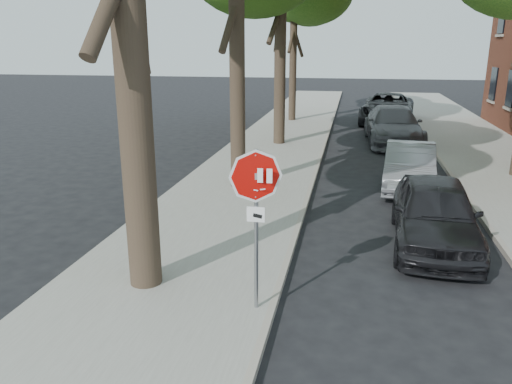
% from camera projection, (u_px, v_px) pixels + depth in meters
% --- Properties ---
extents(ground, '(120.00, 120.00, 0.00)m').
position_uv_depth(ground, '(299.00, 318.00, 7.98)').
color(ground, black).
rests_on(ground, ground).
extents(sidewalk_left, '(4.00, 55.00, 0.12)m').
position_uv_depth(sidewalk_left, '(269.00, 154.00, 19.71)').
color(sidewalk_left, gray).
rests_on(sidewalk_left, ground).
extents(sidewalk_right, '(4.00, 55.00, 0.12)m').
position_uv_depth(sidewalk_right, '(499.00, 163.00, 18.16)').
color(sidewalk_right, gray).
rests_on(sidewalk_right, ground).
extents(curb_left, '(0.12, 55.00, 0.13)m').
position_uv_depth(curb_left, '(321.00, 156.00, 19.34)').
color(curb_left, '#9E9384').
rests_on(curb_left, ground).
extents(curb_right, '(0.12, 55.00, 0.13)m').
position_uv_depth(curb_right, '(440.00, 160.00, 18.53)').
color(curb_right, '#9E9384').
rests_on(curb_right, ground).
extents(stop_sign, '(0.76, 0.34, 2.61)m').
position_uv_depth(stop_sign, '(256.00, 200.00, 7.53)').
color(stop_sign, gray).
rests_on(stop_sign, sidewalk_left).
extents(car_a, '(1.93, 4.36, 1.46)m').
position_uv_depth(car_a, '(435.00, 213.00, 10.70)').
color(car_a, black).
rests_on(car_a, ground).
extents(car_b, '(1.80, 4.19, 1.34)m').
position_uv_depth(car_b, '(409.00, 167.00, 15.01)').
color(car_b, gray).
rests_on(car_b, ground).
extents(car_c, '(2.52, 5.62, 1.60)m').
position_uv_depth(car_c, '(393.00, 125.00, 21.81)').
color(car_c, '#4B4B50').
rests_on(car_c, ground).
extents(car_d, '(3.36, 6.15, 1.63)m').
position_uv_depth(car_d, '(387.00, 109.00, 27.43)').
color(car_d, black).
rests_on(car_d, ground).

